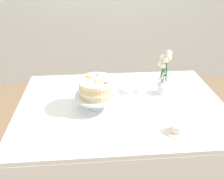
# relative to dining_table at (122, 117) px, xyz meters

# --- Properties ---
(dining_table) EXTENTS (1.40, 1.00, 0.74)m
(dining_table) POSITION_rel_dining_table_xyz_m (0.00, 0.00, 0.00)
(dining_table) COLOR white
(dining_table) RESTS_ON ground
(linen_napkin) EXTENTS (0.36, 0.36, 0.00)m
(linen_napkin) POSITION_rel_dining_table_xyz_m (-0.17, -0.01, 0.09)
(linen_napkin) COLOR white
(linen_napkin) RESTS_ON dining_table
(cake_stand) EXTENTS (0.29, 0.29, 0.10)m
(cake_stand) POSITION_rel_dining_table_xyz_m (-0.17, -0.01, 0.17)
(cake_stand) COLOR silver
(cake_stand) RESTS_ON linen_napkin
(layer_cake) EXTENTS (0.24, 0.24, 0.11)m
(layer_cake) POSITION_rel_dining_table_xyz_m (-0.17, -0.01, 0.25)
(layer_cake) COLOR beige
(layer_cake) RESTS_ON cake_stand
(flower_vase) EXTENTS (0.10, 0.11, 0.32)m
(flower_vase) POSITION_rel_dining_table_xyz_m (0.31, 0.15, 0.23)
(flower_vase) COLOR silver
(flower_vase) RESTS_ON dining_table
(teacup) EXTENTS (0.13, 0.13, 0.05)m
(teacup) POSITION_rel_dining_table_xyz_m (0.28, -0.31, 0.11)
(teacup) COLOR silver
(teacup) RESTS_ON dining_table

